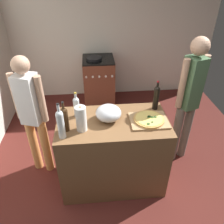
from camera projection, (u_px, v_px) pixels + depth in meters
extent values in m
cube|color=#511E19|center=(114.00, 136.00, 3.63)|extent=(4.16, 3.52, 0.02)
cube|color=silver|center=(106.00, 30.00, 4.15)|extent=(4.16, 0.10, 2.60)
cube|color=brown|center=(113.00, 153.00, 2.65)|extent=(1.20, 0.67, 0.93)
cube|color=tan|center=(149.00, 121.00, 2.38)|extent=(0.40, 0.32, 0.02)
cylinder|color=tan|center=(149.00, 119.00, 2.37)|extent=(0.33, 0.33, 0.02)
cylinder|color=#EAC660|center=(149.00, 118.00, 2.36)|extent=(0.29, 0.29, 0.00)
cylinder|color=#335926|center=(152.00, 117.00, 2.37)|extent=(0.03, 0.03, 0.01)
cylinder|color=#335926|center=(152.00, 122.00, 2.30)|extent=(0.02, 0.02, 0.01)
cylinder|color=#335926|center=(148.00, 117.00, 2.38)|extent=(0.03, 0.03, 0.01)
cylinder|color=#335926|center=(155.00, 117.00, 2.38)|extent=(0.03, 0.03, 0.01)
cylinder|color=#335926|center=(149.00, 117.00, 2.38)|extent=(0.03, 0.03, 0.01)
cylinder|color=#335926|center=(148.00, 124.00, 2.28)|extent=(0.03, 0.03, 0.01)
cylinder|color=#B2B2B7|center=(109.00, 119.00, 2.41)|extent=(0.12, 0.12, 0.01)
ellipsoid|color=silver|center=(108.00, 113.00, 2.36)|extent=(0.27, 0.27, 0.16)
cylinder|color=white|center=(81.00, 119.00, 2.19)|extent=(0.11, 0.11, 0.27)
cylinder|color=#997551|center=(81.00, 119.00, 2.19)|extent=(0.03, 0.03, 0.27)
cylinder|color=silver|center=(61.00, 126.00, 2.10)|extent=(0.07, 0.07, 0.27)
sphere|color=silver|center=(59.00, 114.00, 2.02)|extent=(0.07, 0.07, 0.07)
cylinder|color=silver|center=(58.00, 109.00, 1.99)|extent=(0.02, 0.02, 0.08)
cylinder|color=black|center=(58.00, 104.00, 1.96)|extent=(0.03, 0.03, 0.01)
cylinder|color=silver|center=(77.00, 108.00, 2.41)|extent=(0.07, 0.07, 0.20)
sphere|color=silver|center=(76.00, 100.00, 2.36)|extent=(0.07, 0.07, 0.07)
cylinder|color=silver|center=(75.00, 96.00, 2.33)|extent=(0.03, 0.03, 0.06)
cylinder|color=gold|center=(75.00, 93.00, 2.31)|extent=(0.03, 0.03, 0.01)
cylinder|color=black|center=(156.00, 99.00, 2.52)|extent=(0.07, 0.07, 0.25)
sphere|color=black|center=(157.00, 89.00, 2.45)|extent=(0.07, 0.07, 0.07)
cylinder|color=black|center=(158.00, 85.00, 2.43)|extent=(0.03, 0.03, 0.07)
cylinder|color=maroon|center=(158.00, 82.00, 2.40)|extent=(0.03, 0.03, 0.01)
cylinder|color=#331E0F|center=(65.00, 121.00, 2.20)|extent=(0.07, 0.07, 0.22)
sphere|color=#331E0F|center=(64.00, 111.00, 2.14)|extent=(0.07, 0.07, 0.07)
cylinder|color=#331E0F|center=(63.00, 106.00, 2.11)|extent=(0.02, 0.02, 0.07)
cylinder|color=black|center=(62.00, 102.00, 2.08)|extent=(0.03, 0.03, 0.01)
cube|color=brown|center=(99.00, 82.00, 4.29)|extent=(0.57, 0.60, 0.87)
cube|color=black|center=(98.00, 59.00, 4.04)|extent=(0.57, 0.60, 0.02)
cylinder|color=silver|center=(86.00, 77.00, 3.88)|extent=(0.04, 0.02, 0.04)
cylinder|color=silver|center=(93.00, 77.00, 3.89)|extent=(0.04, 0.02, 0.04)
cylinder|color=silver|center=(99.00, 77.00, 3.90)|extent=(0.04, 0.02, 0.04)
cylinder|color=silver|center=(106.00, 76.00, 3.90)|extent=(0.04, 0.02, 0.04)
cylinder|color=silver|center=(112.00, 76.00, 3.91)|extent=(0.04, 0.02, 0.04)
cylinder|color=black|center=(94.00, 58.00, 3.99)|extent=(0.28, 0.28, 0.04)
cylinder|color=#D88C4C|center=(34.00, 145.00, 2.87)|extent=(0.11, 0.11, 0.79)
cylinder|color=#D88C4C|center=(46.00, 146.00, 2.84)|extent=(0.11, 0.11, 0.79)
cube|color=silver|center=(29.00, 99.00, 2.47)|extent=(0.27, 0.26, 0.59)
cylinder|color=tan|center=(16.00, 97.00, 2.49)|extent=(0.08, 0.08, 0.56)
cylinder|color=tan|center=(41.00, 100.00, 2.44)|extent=(0.08, 0.08, 0.56)
sphere|color=tan|center=(20.00, 65.00, 2.25)|extent=(0.19, 0.19, 0.19)
cylinder|color=slate|center=(186.00, 131.00, 3.04)|extent=(0.11, 0.11, 0.85)
cylinder|color=slate|center=(176.00, 134.00, 2.99)|extent=(0.11, 0.11, 0.85)
cube|color=#4C724C|center=(192.00, 83.00, 2.60)|extent=(0.25, 0.25, 0.64)
cylinder|color=tan|center=(202.00, 80.00, 2.64)|extent=(0.08, 0.08, 0.61)
cylinder|color=tan|center=(182.00, 84.00, 2.54)|extent=(0.08, 0.08, 0.61)
sphere|color=tan|center=(200.00, 46.00, 2.36)|extent=(0.21, 0.21, 0.21)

